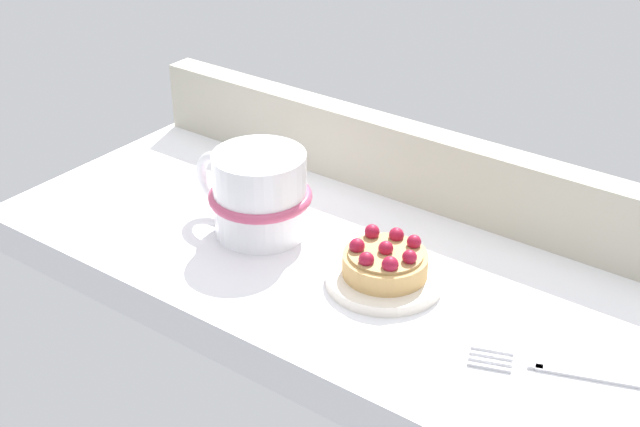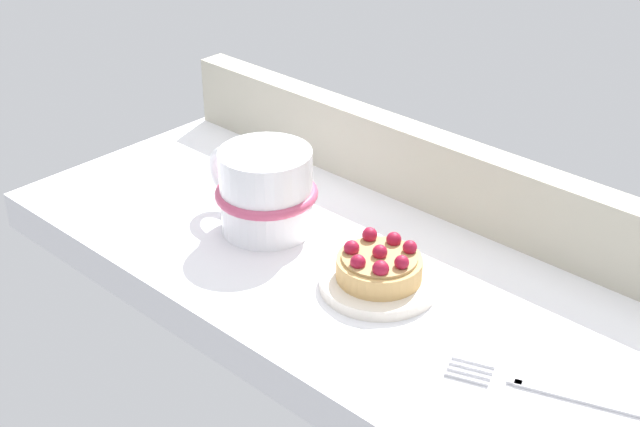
{
  "view_description": "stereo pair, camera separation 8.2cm",
  "coord_description": "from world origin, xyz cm",
  "px_view_note": "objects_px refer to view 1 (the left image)",
  "views": [
    {
      "loc": [
        40.52,
        -58.57,
        45.02
      ],
      "look_at": [
        -1.66,
        -1.36,
        4.66
      ],
      "focal_mm": 49.6,
      "sensor_mm": 36.0,
      "label": 1
    },
    {
      "loc": [
        46.8,
        -53.36,
        45.02
      ],
      "look_at": [
        -1.66,
        -1.36,
        4.66
      ],
      "focal_mm": 49.6,
      "sensor_mm": 36.0,
      "label": 2
    }
  ],
  "objects_px": {
    "raspberry_tart": "(385,261)",
    "coffee_mug": "(258,193)",
    "dessert_plate": "(384,279)",
    "dessert_fork": "(579,373)"
  },
  "relations": [
    {
      "from": "coffee_mug",
      "to": "dessert_fork",
      "type": "bearing_deg",
      "value": -3.92
    },
    {
      "from": "dessert_plate",
      "to": "raspberry_tart",
      "type": "height_order",
      "value": "raspberry_tart"
    },
    {
      "from": "raspberry_tart",
      "to": "coffee_mug",
      "type": "height_order",
      "value": "coffee_mug"
    },
    {
      "from": "dessert_plate",
      "to": "dessert_fork",
      "type": "distance_m",
      "value": 0.19
    },
    {
      "from": "dessert_fork",
      "to": "raspberry_tart",
      "type": "bearing_deg",
      "value": 174.46
    },
    {
      "from": "dessert_plate",
      "to": "coffee_mug",
      "type": "height_order",
      "value": "coffee_mug"
    },
    {
      "from": "dessert_plate",
      "to": "dessert_fork",
      "type": "relative_size",
      "value": 0.63
    },
    {
      "from": "dessert_plate",
      "to": "coffee_mug",
      "type": "relative_size",
      "value": 0.8
    },
    {
      "from": "dessert_plate",
      "to": "dessert_fork",
      "type": "xyz_separation_m",
      "value": [
        0.19,
        -0.02,
        -0.0
      ]
    },
    {
      "from": "coffee_mug",
      "to": "dessert_fork",
      "type": "xyz_separation_m",
      "value": [
        0.34,
        -0.02,
        -0.04
      ]
    }
  ]
}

